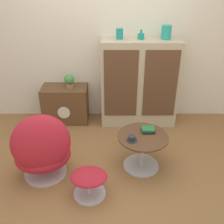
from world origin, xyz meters
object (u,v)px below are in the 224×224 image
(vase_leftmost, at_px, (120,34))
(teacup, at_px, (132,139))
(coffee_table, at_px, (143,148))
(vase_inner_right, at_px, (167,32))
(egg_chair, at_px, (43,150))
(vase_inner_left, at_px, (142,36))
(book_stack, at_px, (149,130))
(sideboard, at_px, (140,83))
(tv_console, at_px, (66,104))
(potted_plant, at_px, (70,81))
(ottoman, at_px, (90,180))

(vase_leftmost, relative_size, teacup, 1.09)
(coffee_table, relative_size, vase_leftmost, 4.14)
(vase_leftmost, xyz_separation_m, vase_inner_right, (0.60, 0.00, 0.02))
(egg_chair, distance_m, teacup, 0.95)
(vase_inner_left, distance_m, book_stack, 1.27)
(vase_inner_right, relative_size, book_stack, 1.19)
(sideboard, bearing_deg, coffee_table, -92.31)
(coffee_table, bearing_deg, tv_console, 133.71)
(vase_leftmost, height_order, vase_inner_right, vase_inner_right)
(tv_console, distance_m, vase_inner_right, 1.74)
(sideboard, distance_m, vase_inner_right, 0.77)
(book_stack, bearing_deg, tv_console, 137.98)
(sideboard, relative_size, egg_chair, 1.53)
(egg_chair, bearing_deg, potted_plant, 84.18)
(vase_inner_left, height_order, vase_inner_right, vase_inner_right)
(sideboard, distance_m, egg_chair, 1.68)
(vase_inner_right, relative_size, potted_plant, 0.93)
(vase_inner_left, bearing_deg, potted_plant, 178.89)
(egg_chair, relative_size, coffee_table, 1.42)
(ottoman, relative_size, potted_plant, 1.90)
(teacup, bearing_deg, potted_plant, 125.03)
(vase_leftmost, height_order, teacup, vase_leftmost)
(vase_inner_right, bearing_deg, sideboard, -179.30)
(egg_chair, height_order, vase_leftmost, vase_leftmost)
(vase_leftmost, distance_m, vase_inner_right, 0.60)
(tv_console, height_order, vase_inner_left, vase_inner_left)
(potted_plant, bearing_deg, teacup, -54.97)
(coffee_table, bearing_deg, egg_chair, -170.74)
(coffee_table, relative_size, potted_plant, 2.91)
(sideboard, height_order, vase_inner_left, vase_inner_left)
(ottoman, bearing_deg, book_stack, 39.95)
(potted_plant, bearing_deg, egg_chair, -95.82)
(tv_console, distance_m, vase_leftmost, 1.29)
(egg_chair, xyz_separation_m, ottoman, (0.50, -0.27, -0.17))
(vase_inner_left, bearing_deg, egg_chair, -131.99)
(tv_console, xyz_separation_m, potted_plant, (0.08, 0.00, 0.37))
(sideboard, bearing_deg, egg_chair, -132.22)
(sideboard, distance_m, book_stack, 0.98)
(potted_plant, relative_size, book_stack, 1.28)
(ottoman, height_order, potted_plant, potted_plant)
(ottoman, distance_m, coffee_table, 0.72)
(ottoman, bearing_deg, potted_plant, 103.93)
(vase_inner_left, height_order, teacup, vase_inner_left)
(ottoman, bearing_deg, teacup, 38.86)
(vase_leftmost, height_order, potted_plant, vase_leftmost)
(sideboard, bearing_deg, potted_plant, 178.67)
(vase_leftmost, bearing_deg, vase_inner_left, 0.00)
(tv_console, height_order, ottoman, tv_console)
(book_stack, bearing_deg, coffee_table, -126.01)
(sideboard, relative_size, vase_leftmost, 8.99)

